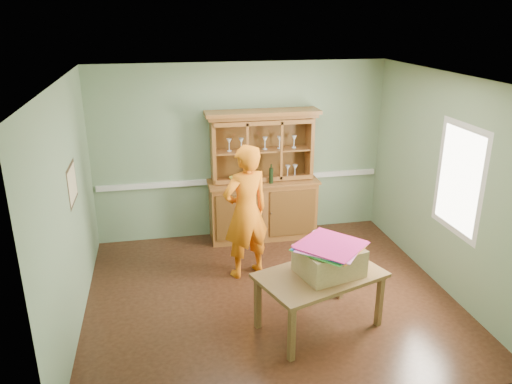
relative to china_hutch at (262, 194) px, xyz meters
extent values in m
plane|color=#482617|center=(-0.29, -1.77, -0.71)|extent=(4.50, 4.50, 0.00)
plane|color=white|center=(-0.29, -1.77, 1.99)|extent=(4.50, 4.50, 0.00)
plane|color=gray|center=(-0.29, 0.23, 0.64)|extent=(4.50, 0.00, 4.50)
plane|color=gray|center=(-2.54, -1.77, 0.64)|extent=(0.00, 4.00, 4.00)
plane|color=gray|center=(1.96, -1.77, 0.64)|extent=(0.00, 4.00, 4.00)
plane|color=gray|center=(-0.29, -3.77, 0.64)|extent=(4.50, 0.00, 4.50)
cube|color=silver|center=(-0.29, 0.20, 0.19)|extent=(4.41, 0.05, 0.08)
cube|color=#322314|center=(-2.52, -1.47, 0.84)|extent=(0.03, 0.60, 0.46)
cube|color=beige|center=(-2.51, -1.47, 0.84)|extent=(0.01, 0.52, 0.38)
cube|color=silver|center=(1.94, -2.07, 0.79)|extent=(0.03, 0.96, 1.36)
cube|color=white|center=(1.94, -2.07, 0.79)|extent=(0.01, 0.80, 1.20)
cube|color=#945C27|center=(0.00, -0.02, -0.25)|extent=(1.64, 0.50, 0.91)
cube|color=#945C27|center=(0.00, -0.03, 0.22)|extent=(1.69, 0.56, 0.04)
cube|color=brown|center=(0.00, 0.21, 0.71)|extent=(1.55, 0.04, 0.96)
cube|color=#945C27|center=(-0.74, 0.05, 0.71)|extent=(0.05, 0.35, 0.96)
cube|color=#945C27|center=(0.75, 0.05, 0.71)|extent=(0.05, 0.35, 0.96)
cube|color=#945C27|center=(0.00, 0.05, 1.22)|extent=(1.64, 0.40, 0.05)
cube|color=#945C27|center=(0.00, 0.03, 1.27)|extent=(1.71, 0.44, 0.05)
cube|color=#945C27|center=(0.00, 0.05, 0.69)|extent=(1.44, 0.30, 0.02)
imported|color=#B2B2B7|center=(-0.14, 0.05, 0.32)|extent=(0.17, 0.17, 0.17)
imported|color=gold|center=(-0.41, 0.05, 0.26)|extent=(0.20, 0.20, 0.05)
cylinder|color=black|center=(0.09, -0.18, 0.38)|extent=(0.06, 0.06, 0.29)
cube|color=brown|center=(0.11, -2.50, -0.06)|extent=(1.54, 1.21, 0.04)
cube|color=brown|center=(-0.34, -3.02, -0.39)|extent=(0.08, 0.08, 0.63)
cube|color=brown|center=(-0.56, -2.39, -0.39)|extent=(0.08, 0.08, 0.63)
cube|color=brown|center=(0.79, -2.61, -0.39)|extent=(0.08, 0.08, 0.63)
cube|color=brown|center=(0.57, -1.99, -0.39)|extent=(0.08, 0.08, 0.63)
cube|color=tan|center=(0.21, -2.50, 0.12)|extent=(0.76, 0.67, 0.31)
cube|color=#CC661F|center=(0.21, -2.53, 0.27)|extent=(0.86, 0.86, 0.01)
cube|color=orange|center=(0.21, -2.53, 0.28)|extent=(0.86, 0.86, 0.01)
cube|color=green|center=(0.21, -2.53, 0.29)|extent=(0.86, 0.86, 0.01)
cube|color=blue|center=(0.21, -2.53, 0.30)|extent=(0.86, 0.86, 0.01)
cube|color=#FF78E2|center=(0.21, -2.53, 0.31)|extent=(0.86, 0.86, 0.01)
cube|color=#E12268|center=(0.21, -2.53, 0.32)|extent=(0.86, 0.86, 0.01)
cube|color=#CC1F76|center=(0.21, -2.53, 0.33)|extent=(0.86, 0.86, 0.01)
imported|color=orange|center=(-0.47, -1.15, 0.20)|extent=(0.77, 0.64, 1.82)
camera|label=1|loc=(-1.54, -7.10, 2.68)|focal=35.00mm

